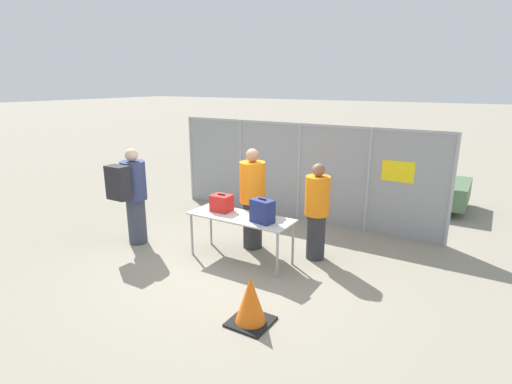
# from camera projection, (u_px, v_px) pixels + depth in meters

# --- Properties ---
(ground_plane) EXTENTS (120.00, 120.00, 0.00)m
(ground_plane) POSITION_uv_depth(u_px,v_px,m) (233.00, 260.00, 6.82)
(ground_plane) COLOR gray
(fence_section) EXTENTS (6.10, 0.07, 2.11)m
(fence_section) POSITION_uv_depth(u_px,v_px,m) (300.00, 170.00, 8.63)
(fence_section) COLOR #9EA0A5
(fence_section) RESTS_ON ground_plane
(inspection_table) EXTENTS (1.81, 0.66, 0.78)m
(inspection_table) POSITION_uv_depth(u_px,v_px,m) (241.00, 220.00, 6.68)
(inspection_table) COLOR #B2B2AD
(inspection_table) RESTS_ON ground_plane
(suitcase_red) EXTENTS (0.34, 0.28, 0.31)m
(suitcase_red) POSITION_uv_depth(u_px,v_px,m) (222.00, 203.00, 6.89)
(suitcase_red) COLOR red
(suitcase_red) RESTS_ON inspection_table
(suitcase_navy) EXTENTS (0.40, 0.29, 0.40)m
(suitcase_navy) POSITION_uv_depth(u_px,v_px,m) (262.00, 211.00, 6.32)
(suitcase_navy) COLOR navy
(suitcase_navy) RESTS_ON inspection_table
(traveler_hooded) EXTENTS (0.45, 0.69, 1.80)m
(traveler_hooded) POSITION_uv_depth(u_px,v_px,m) (132.00, 193.00, 7.28)
(traveler_hooded) COLOR #383D4C
(traveler_hooded) RESTS_ON ground_plane
(security_worker_near) EXTENTS (0.45, 0.45, 1.83)m
(security_worker_near) POSITION_uv_depth(u_px,v_px,m) (253.00, 198.00, 7.13)
(security_worker_near) COLOR #2D2D33
(security_worker_near) RESTS_ON ground_plane
(security_worker_far) EXTENTS (0.41, 0.41, 1.67)m
(security_worker_far) POSITION_uv_depth(u_px,v_px,m) (317.00, 211.00, 6.69)
(security_worker_far) COLOR #2D2D33
(security_worker_far) RESTS_ON ground_plane
(utility_trailer) EXTENTS (4.31, 2.35, 0.69)m
(utility_trailer) POSITION_uv_depth(u_px,v_px,m) (394.00, 186.00, 10.06)
(utility_trailer) COLOR #4C6B47
(utility_trailer) RESTS_ON ground_plane
(traffic_cone) EXTENTS (0.51, 0.51, 0.64)m
(traffic_cone) POSITION_uv_depth(u_px,v_px,m) (251.00, 302.00, 4.98)
(traffic_cone) COLOR black
(traffic_cone) RESTS_ON ground_plane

